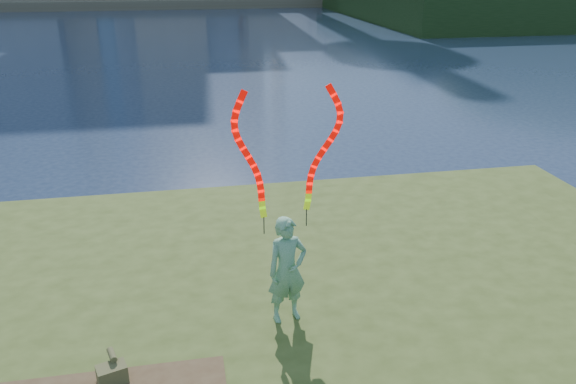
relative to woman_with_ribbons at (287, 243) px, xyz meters
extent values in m
plane|color=#1A2741|center=(-0.54, 0.86, -2.19)|extent=(320.00, 320.00, 0.00)
cube|color=#394819|center=(-0.54, -1.14, -1.54)|extent=(14.00, 12.00, 0.30)
imported|color=#18703B|center=(0.00, -0.03, -0.48)|extent=(0.75, 0.58, 1.83)
cylinder|color=black|center=(-0.36, 0.01, 0.34)|extent=(0.02, 0.02, 0.30)
cylinder|color=black|center=(0.35, 0.18, 0.34)|extent=(0.02, 0.02, 0.30)
cube|color=#484228|center=(-2.72, -1.12, -1.25)|extent=(0.47, 0.38, 0.29)
cylinder|color=#484228|center=(-2.72, -0.93, -1.05)|extent=(0.17, 0.29, 0.10)
camera|label=1|loc=(-1.45, -7.80, 4.15)|focal=35.00mm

